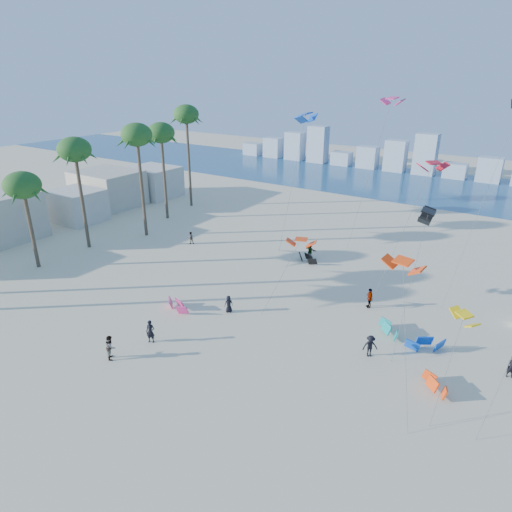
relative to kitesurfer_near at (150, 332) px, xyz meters
The scene contains 10 objects.
ground 5.45m from the kitesurfer_near, 89.85° to the right, with size 220.00×220.00×0.00m, color beige.
ocean 66.64m from the kitesurfer_near, 89.99° to the left, with size 220.00×220.00×0.00m, color navy.
kitesurfer_near is the anchor object (origin of this frame).
kitesurfer_mid 3.30m from the kitesurfer_near, 106.19° to the right, with size 0.93×0.73×1.92m, color gray.
kitesurfers_far 16.27m from the kitesurfer_near, 63.45° to the left, with size 37.36×16.45×1.90m.
grounded_kites 17.61m from the kitesurfer_near, 44.28° to the left, with size 28.50×18.06×1.00m.
flying_kites 26.12m from the kitesurfer_near, 48.70° to the left, with size 35.68×29.58×18.62m.
palm_row 26.39m from the kitesurfer_near, 153.28° to the left, with size 8.24×44.80×15.60m.
beachfront_buildings 37.09m from the kitesurfer_near, 155.35° to the left, with size 11.50×43.00×6.00m.
distant_skyline 76.68m from the kitesurfer_near, 90.88° to the left, with size 85.00×3.00×8.40m.
Camera 1 is at (23.80, -15.20, 20.08)m, focal length 31.20 mm.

